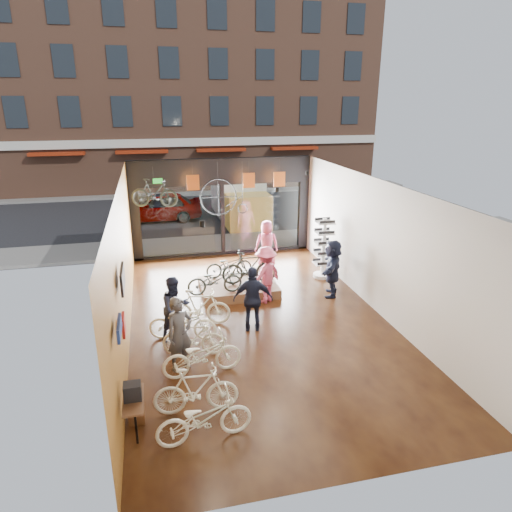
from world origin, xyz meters
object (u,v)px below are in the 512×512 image
object	(u,v)px
floor_bike_1	(196,390)
customer_5	(332,268)
floor_bike_3	(194,338)
display_bike_mid	(249,268)
display_bike_left	(215,280)
street_car	(159,207)
floor_bike_4	(182,323)
display_platform	(238,288)
floor_bike_0	(204,418)
box_truck	(240,197)
customer_0	(180,334)
sunglasses_rack	(323,248)
penny_farthing	(226,198)
floor_bike_5	(199,307)
customer_4	(267,244)
customer_1	(175,309)
customer_2	(253,299)
hung_bike	(154,193)
customer_3	(266,275)
floor_bike_2	(202,355)
display_bike_right	(229,265)

from	to	relation	value
floor_bike_1	customer_5	distance (m)	6.78
floor_bike_3	display_bike_mid	world-z (taller)	display_bike_mid
floor_bike_1	customer_5	bearing A→B (deg)	-41.90
display_bike_left	street_car	bearing A→B (deg)	4.74
floor_bike_4	display_platform	distance (m)	3.35
floor_bike_0	floor_bike_3	xyz separation A→B (m)	(0.11, 2.99, -0.01)
box_truck	display_bike_mid	size ratio (longest dim) A/B	3.57
box_truck	floor_bike_0	world-z (taller)	box_truck
customer_0	sunglasses_rack	xyz separation A→B (m)	(5.25, 4.69, 0.17)
floor_bike_1	sunglasses_rack	size ratio (longest dim) A/B	0.80
floor_bike_4	penny_farthing	size ratio (longest dim) A/B	1.04
display_bike_left	floor_bike_5	bearing A→B (deg)	151.93
display_bike_mid	display_bike_left	bearing A→B (deg)	117.37
box_truck	customer_4	bearing A→B (deg)	-93.29
floor_bike_1	customer_1	bearing A→B (deg)	6.39
street_car	customer_5	world-z (taller)	customer_5
floor_bike_1	floor_bike_5	bearing A→B (deg)	-4.41
customer_5	display_platform	bearing A→B (deg)	-81.69
customer_2	floor_bike_5	bearing A→B (deg)	-12.60
penny_farthing	hung_bike	xyz separation A→B (m)	(-2.54, -0.67, 0.43)
floor_bike_3	customer_3	world-z (taller)	customer_3
sunglasses_rack	box_truck	bearing A→B (deg)	108.53
customer_0	customer_3	xyz separation A→B (m)	(2.80, 3.13, -0.01)
floor_bike_2	floor_bike_4	world-z (taller)	floor_bike_2
floor_bike_2	hung_bike	world-z (taller)	hung_bike
street_car	hung_bike	distance (m)	8.11
display_bike_left	customer_4	world-z (taller)	customer_4
display_platform	customer_0	xyz separation A→B (m)	(-2.13, -4.05, 0.74)
floor_bike_1	customer_3	world-z (taller)	customer_3
penny_farthing	customer_1	bearing A→B (deg)	-112.66
floor_bike_4	display_platform	size ratio (longest dim) A/B	0.73
customer_3	customer_0	bearing A→B (deg)	17.12
street_car	floor_bike_3	bearing A→B (deg)	1.61
street_car	floor_bike_3	world-z (taller)	street_car
floor_bike_4	hung_bike	size ratio (longest dim) A/B	1.11
customer_1	customer_3	bearing A→B (deg)	1.20
display_bike_left	floor_bike_2	bearing A→B (deg)	164.98
customer_0	sunglasses_rack	size ratio (longest dim) A/B	0.84
display_bike_left	customer_2	bearing A→B (deg)	-161.70
street_car	customer_5	xyz separation A→B (m)	(4.99, -10.85, 0.18)
hung_bike	street_car	bearing A→B (deg)	15.48
floor_bike_3	display_bike_left	size ratio (longest dim) A/B	0.92
floor_bike_2	customer_5	distance (m)	5.71
customer_3	floor_bike_2	bearing A→B (deg)	24.73
sunglasses_rack	floor_bike_5	bearing A→B (deg)	-140.51
floor_bike_1	customer_0	xyz separation A→B (m)	(-0.17, 1.63, 0.38)
display_bike_right	sunglasses_rack	xyz separation A→B (m)	(3.30, 0.00, 0.34)
sunglasses_rack	hung_bike	world-z (taller)	hung_bike
floor_bike_5	street_car	bearing A→B (deg)	14.96
floor_bike_4	sunglasses_rack	size ratio (longest dim) A/B	0.83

